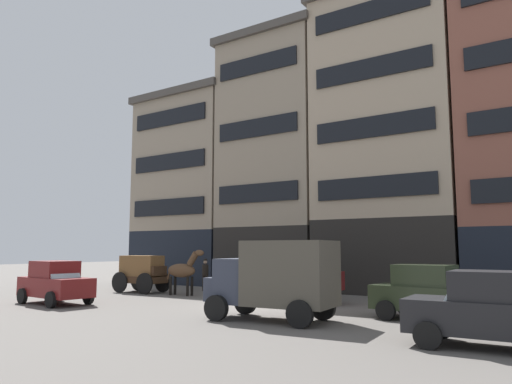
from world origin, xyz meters
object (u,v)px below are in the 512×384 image
at_px(draft_horse, 183,270).
at_px(sedan_parked_curb, 488,310).
at_px(delivery_truck_near, 274,277).
at_px(pedestrian_officer, 205,273).
at_px(cargo_wagon, 142,271).
at_px(delivery_truck_far, 289,270).
at_px(sedan_dark, 429,293).
at_px(sedan_light, 55,282).

height_order(draft_horse, sedan_parked_curb, draft_horse).
height_order(delivery_truck_near, pedestrian_officer, delivery_truck_near).
distance_m(cargo_wagon, pedestrian_officer, 3.46).
bearing_deg(sedan_parked_curb, pedestrian_officer, 151.74).
distance_m(delivery_truck_far, sedan_dark, 7.09).
relative_size(draft_horse, pedestrian_officer, 1.31).
height_order(cargo_wagon, sedan_dark, cargo_wagon).
bearing_deg(delivery_truck_far, sedan_parked_curb, -34.58).
bearing_deg(delivery_truck_far, delivery_truck_near, -65.11).
distance_m(draft_horse, sedan_parked_curb, 16.04).
distance_m(draft_horse, delivery_truck_near, 9.67).
bearing_deg(delivery_truck_near, sedan_parked_curb, -8.47).
distance_m(cargo_wagon, sedan_parked_curb, 18.81).
relative_size(cargo_wagon, sedan_light, 0.78).
bearing_deg(sedan_parked_curb, delivery_truck_near, 171.53).
relative_size(delivery_truck_far, pedestrian_officer, 2.49).
bearing_deg(cargo_wagon, sedan_dark, -7.11).
bearing_deg(sedan_light, sedan_dark, 15.06).
height_order(delivery_truck_near, delivery_truck_far, same).
relative_size(draft_horse, delivery_truck_near, 0.53).
height_order(draft_horse, sedan_dark, draft_horse).
height_order(cargo_wagon, pedestrian_officer, cargo_wagon).
height_order(sedan_dark, pedestrian_officer, sedan_dark).
relative_size(sedan_parked_curb, pedestrian_officer, 2.09).
bearing_deg(cargo_wagon, delivery_truck_near, -23.00).
bearing_deg(delivery_truck_near, delivery_truck_far, 114.89).
bearing_deg(draft_horse, sedan_dark, -8.76).
bearing_deg(sedan_dark, sedan_parked_curb, -58.96).
height_order(cargo_wagon, delivery_truck_near, delivery_truck_near).
bearing_deg(delivery_truck_near, sedan_dark, 33.98).
xyz_separation_m(delivery_truck_near, pedestrian_officer, (-9.08, 7.43, -0.44)).
relative_size(draft_horse, sedan_dark, 0.61).
height_order(delivery_truck_far, sedan_light, delivery_truck_far).
bearing_deg(delivery_truck_far, sedan_light, -141.70).
bearing_deg(sedan_parked_curb, delivery_truck_far, 145.42).
xyz_separation_m(sedan_dark, sedan_light, (-14.63, -3.94, 0.00)).
xyz_separation_m(cargo_wagon, sedan_parked_curb, (17.90, -5.79, -0.23)).
height_order(sedan_light, sedan_parked_curb, same).
bearing_deg(cargo_wagon, draft_horse, 0.05).
distance_m(draft_horse, pedestrian_officer, 2.72).
relative_size(delivery_truck_near, sedan_parked_curb, 1.19).
xyz_separation_m(cargo_wagon, draft_horse, (2.95, 0.00, 0.12)).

